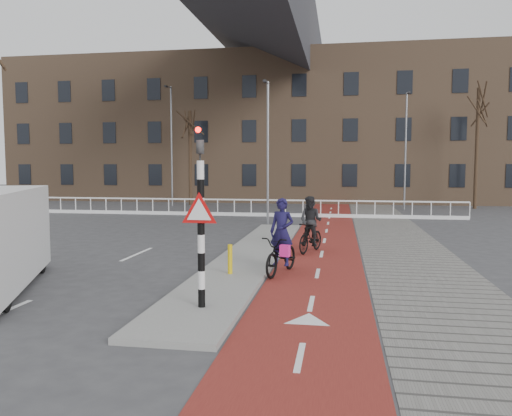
# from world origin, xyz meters

# --- Properties ---
(ground) EXTENTS (120.00, 120.00, 0.00)m
(ground) POSITION_xyz_m (0.00, 0.00, 0.00)
(ground) COLOR #38383A
(ground) RESTS_ON ground
(bike_lane) EXTENTS (2.50, 60.00, 0.01)m
(bike_lane) POSITION_xyz_m (1.50, 10.00, 0.01)
(bike_lane) COLOR maroon
(bike_lane) RESTS_ON ground
(sidewalk) EXTENTS (3.00, 60.00, 0.01)m
(sidewalk) POSITION_xyz_m (4.30, 10.00, 0.01)
(sidewalk) COLOR slate
(sidewalk) RESTS_ON ground
(curb_island) EXTENTS (1.80, 16.00, 0.12)m
(curb_island) POSITION_xyz_m (-0.70, 4.00, 0.06)
(curb_island) COLOR gray
(curb_island) RESTS_ON ground
(traffic_signal) EXTENTS (0.80, 0.80, 3.68)m
(traffic_signal) POSITION_xyz_m (-0.60, -2.02, 1.99)
(traffic_signal) COLOR black
(traffic_signal) RESTS_ON curb_island
(bollard) EXTENTS (0.12, 0.12, 0.76)m
(bollard) POSITION_xyz_m (-0.71, 1.07, 0.50)
(bollard) COLOR gold
(bollard) RESTS_ON curb_island
(cyclist_near) EXTENTS (1.18, 2.08, 2.04)m
(cyclist_near) POSITION_xyz_m (0.55, 1.77, 0.69)
(cyclist_near) COLOR black
(cyclist_near) RESTS_ON bike_lane
(cyclist_far) EXTENTS (1.09, 1.80, 1.88)m
(cyclist_far) POSITION_xyz_m (1.12, 5.28, 0.79)
(cyclist_far) COLOR black
(cyclist_far) RESTS_ON bike_lane
(railing) EXTENTS (28.00, 0.10, 0.99)m
(railing) POSITION_xyz_m (-5.00, 17.00, 0.31)
(railing) COLOR silver
(railing) RESTS_ON ground
(townhouse_row) EXTENTS (46.00, 10.00, 15.90)m
(townhouse_row) POSITION_xyz_m (-3.00, 32.00, 7.81)
(townhouse_row) COLOR #7F6047
(townhouse_row) RESTS_ON ground
(tree_mid) EXTENTS (0.27, 0.27, 6.96)m
(tree_mid) POSITION_xyz_m (-8.96, 24.58, 3.48)
(tree_mid) COLOR black
(tree_mid) RESTS_ON ground
(tree_right) EXTENTS (0.24, 0.24, 8.11)m
(tree_right) POSITION_xyz_m (11.12, 24.42, 4.05)
(tree_right) COLOR black
(tree_right) RESTS_ON ground
(streetlight_near) EXTENTS (0.12, 0.12, 7.04)m
(streetlight_near) POSITION_xyz_m (-1.50, 13.32, 3.52)
(streetlight_near) COLOR slate
(streetlight_near) RESTS_ON ground
(streetlight_left) EXTENTS (0.12, 0.12, 8.59)m
(streetlight_left) POSITION_xyz_m (-10.00, 23.44, 4.29)
(streetlight_left) COLOR slate
(streetlight_left) RESTS_ON ground
(streetlight_right) EXTENTS (0.12, 0.12, 7.70)m
(streetlight_right) POSITION_xyz_m (6.31, 22.95, 3.85)
(streetlight_right) COLOR slate
(streetlight_right) RESTS_ON ground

